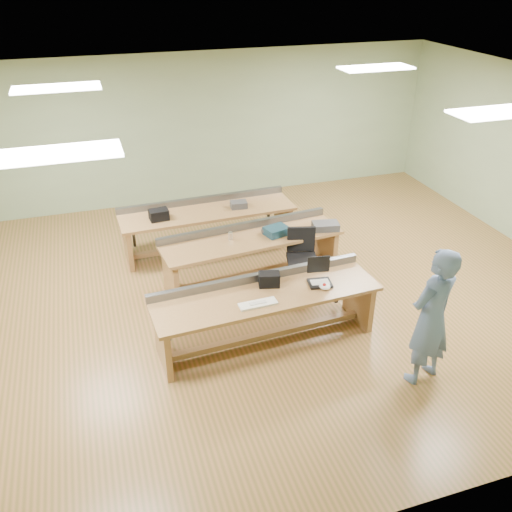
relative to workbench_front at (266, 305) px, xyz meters
name	(u,v)px	position (x,y,z in m)	size (l,w,h in m)	color
floor	(259,292)	(0.28, 1.13, -0.56)	(10.00, 10.00, 0.00)	#99643A
ceiling	(260,97)	(0.28, 1.13, 2.44)	(10.00, 10.00, 0.00)	silver
wall_back	(198,128)	(0.28, 5.13, 0.94)	(10.00, 0.04, 3.00)	gray
wall_front	(414,394)	(0.28, -2.87, 0.94)	(10.00, 0.04, 3.00)	gray
fluor_panels	(260,99)	(0.28, 1.13, 2.41)	(6.20, 3.50, 0.03)	white
workbench_front	(266,305)	(0.00, 0.00, 0.00)	(3.05, 0.97, 0.86)	#A27844
workbench_mid	(251,248)	(0.30, 1.58, 0.00)	(2.93, 1.06, 0.86)	#A27844
workbench_back	(208,220)	(-0.12, 2.79, 0.00)	(3.04, 0.90, 0.86)	#A27844
person	(431,317)	(1.59, -1.30, 0.34)	(0.66, 0.43, 1.80)	slate
laptop_base	(320,283)	(0.75, -0.02, 0.21)	(0.30, 0.25, 0.03)	black
laptop_screen	(318,264)	(0.77, 0.10, 0.43)	(0.30, 0.01, 0.24)	black
keyboard	(258,304)	(-0.18, -0.23, 0.20)	(0.49, 0.16, 0.03)	white
trackball_mouse	(325,286)	(0.77, -0.14, 0.23)	(0.15, 0.17, 0.07)	white
camera_bag	(269,279)	(0.10, 0.16, 0.28)	(0.27, 0.18, 0.19)	black
task_chair	(301,267)	(0.97, 1.11, -0.21)	(0.63, 0.63, 0.96)	black
parts_bin_teal	(276,231)	(0.70, 1.54, 0.25)	(0.36, 0.27, 0.13)	#133140
parts_bin_grey	(326,226)	(1.51, 1.48, 0.25)	(0.41, 0.26, 0.11)	#3C3C3E
mug	(264,231)	(0.53, 1.63, 0.23)	(0.11, 0.11, 0.09)	#3C3C3E
drinks_can	(230,236)	(-0.04, 1.59, 0.25)	(0.07, 0.07, 0.12)	#BDBDC1
storage_box_back	(159,215)	(-0.97, 2.65, 0.28)	(0.31, 0.22, 0.18)	black
tray_back	(239,205)	(0.43, 2.72, 0.25)	(0.28, 0.21, 0.11)	#3C3C3E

